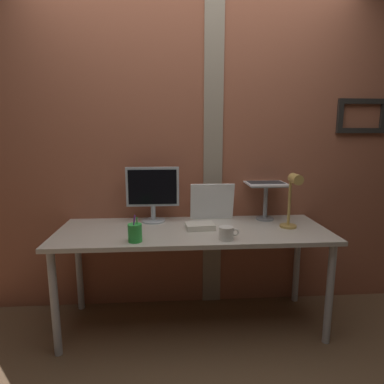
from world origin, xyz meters
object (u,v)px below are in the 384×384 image
at_px(monitor, 153,190).
at_px(desk_lamp, 293,195).
at_px(pen_cup, 135,233).
at_px(whiteboard_panel, 212,202).
at_px(coffee_mug, 226,233).
at_px(laptop, 264,175).

distance_m(monitor, desk_lamp, 1.02).
distance_m(desk_lamp, pen_cup, 1.11).
bearing_deg(whiteboard_panel, pen_cup, -138.29).
xyz_separation_m(pen_cup, coffee_mug, (0.58, 0.00, -0.02)).
xyz_separation_m(laptop, whiteboard_panel, (-0.42, -0.04, -0.20)).
xyz_separation_m(laptop, desk_lamp, (0.11, -0.34, -0.10)).
bearing_deg(desk_lamp, whiteboard_panel, 149.93).
xyz_separation_m(whiteboard_panel, desk_lamp, (0.52, -0.30, 0.11)).
bearing_deg(whiteboard_panel, laptop, 5.50).
relative_size(monitor, coffee_mug, 3.22).
height_order(desk_lamp, coffee_mug, desk_lamp).
bearing_deg(laptop, whiteboard_panel, -174.50).
bearing_deg(whiteboard_panel, desk_lamp, -30.07).
xyz_separation_m(monitor, laptop, (0.88, 0.07, 0.10)).
height_order(laptop, coffee_mug, laptop).
relative_size(monitor, desk_lamp, 1.05).
bearing_deg(coffee_mug, whiteboard_panel, 93.47).
xyz_separation_m(monitor, whiteboard_panel, (0.46, 0.03, -0.10)).
height_order(whiteboard_panel, desk_lamp, desk_lamp).
relative_size(whiteboard_panel, desk_lamp, 0.85).
bearing_deg(laptop, monitor, -175.26).
height_order(monitor, laptop, laptop).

